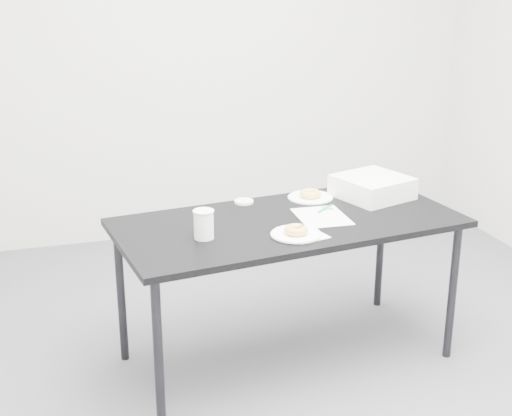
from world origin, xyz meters
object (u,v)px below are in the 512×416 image
object	(u,v)px
donut_far	(310,194)
bakery_box	(372,187)
plate_near	(296,234)
plate_far	(310,197)
coffee_cup	(204,224)
scorecard	(322,217)
donut_near	(296,230)
pen	(325,209)
table	(288,231)

from	to	relation	value
donut_far	bakery_box	bearing A→B (deg)	-13.50
plate_near	plate_far	world-z (taller)	plate_near
donut_far	coffee_cup	xyz separation A→B (m)	(-0.64, -0.39, 0.04)
plate_far	coffee_cup	world-z (taller)	coffee_cup
coffee_cup	plate_near	bearing A→B (deg)	-12.10
scorecard	bakery_box	distance (m)	0.41
donut_near	coffee_cup	xyz separation A→B (m)	(-0.39, 0.08, 0.04)
plate_near	pen	bearing A→B (deg)	48.81
pen	plate_near	size ratio (longest dim) A/B	0.59
coffee_cup	scorecard	bearing A→B (deg)	10.81
pen	bakery_box	size ratio (longest dim) A/B	0.41
scorecard	plate_far	xyz separation A→B (m)	(0.05, 0.28, 0.00)
table	scorecard	world-z (taller)	scorecard
pen	donut_near	bearing A→B (deg)	-171.82
plate_near	bakery_box	size ratio (longest dim) A/B	0.69
table	bakery_box	size ratio (longest dim) A/B	5.16
plate_near	bakery_box	xyz separation A→B (m)	(0.55, 0.40, 0.05)
plate_far	bakery_box	size ratio (longest dim) A/B	0.71
coffee_cup	pen	bearing A→B (deg)	17.36
donut_near	donut_far	xyz separation A→B (m)	(0.25, 0.48, -0.00)
table	donut_near	xyz separation A→B (m)	(-0.03, -0.20, 0.08)
coffee_cup	table	bearing A→B (deg)	15.47
coffee_cup	bakery_box	world-z (taller)	coffee_cup
scorecard	plate_near	size ratio (longest dim) A/B	1.28
donut_near	bakery_box	world-z (taller)	bakery_box
plate_far	coffee_cup	distance (m)	0.75
plate_near	plate_far	bearing A→B (deg)	62.52
pen	plate_far	distance (m)	0.19
plate_near	plate_far	distance (m)	0.54
table	coffee_cup	world-z (taller)	coffee_cup
table	plate_far	bearing A→B (deg)	45.15
bakery_box	plate_near	bearing A→B (deg)	-162.15
bakery_box	table	bearing A→B (deg)	-176.94
table	coffee_cup	xyz separation A→B (m)	(-0.42, -0.12, 0.12)
donut_near	bakery_box	size ratio (longest dim) A/B	0.33
table	donut_far	xyz separation A→B (m)	(0.21, 0.27, 0.08)
table	plate_far	xyz separation A→B (m)	(0.21, 0.27, 0.06)
table	plate_far	distance (m)	0.35
scorecard	plate_far	distance (m)	0.28
scorecard	plate_far	world-z (taller)	plate_far
table	plate_near	distance (m)	0.21
plate_near	coffee_cup	bearing A→B (deg)	167.90
table	plate_near	world-z (taller)	plate_near
pen	plate_far	xyz separation A→B (m)	(0.00, 0.19, -0.00)
pen	donut_far	xyz separation A→B (m)	(0.00, 0.19, 0.02)
plate_near	donut_near	distance (m)	0.02
plate_near	donut_far	size ratio (longest dim) A/B	2.09
coffee_cup	bakery_box	xyz separation A→B (m)	(0.94, 0.32, -0.01)
plate_near	donut_far	xyz separation A→B (m)	(0.25, 0.48, 0.02)
plate_far	donut_far	size ratio (longest dim) A/B	2.13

